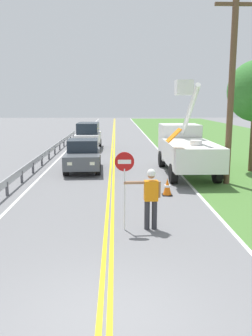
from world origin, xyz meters
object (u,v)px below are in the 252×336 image
object	(u,v)px
utility_bucket_truck	(185,147)
utility_pole_near	(231,87)
oncoming_sedan_nearest	(83,156)
oncoming_suv_second	(88,136)
traffic_cone_lead	(167,187)
flagger_worker	(151,195)
stop_sign_paddle	(124,173)

from	to	relation	value
utility_bucket_truck	utility_pole_near	bearing A→B (deg)	-61.59
oncoming_sedan_nearest	utility_pole_near	world-z (taller)	utility_pole_near
utility_bucket_truck	utility_pole_near	world-z (taller)	utility_pole_near
oncoming_suv_second	traffic_cone_lead	xyz separation A→B (m)	(4.28, -14.54, -0.72)
oncoming_sedan_nearest	traffic_cone_lead	world-z (taller)	oncoming_sedan_nearest
flagger_worker	oncoming_suv_second	world-z (taller)	oncoming_suv_second
utility_bucket_truck	utility_pole_near	size ratio (longest dim) A/B	0.81
stop_sign_paddle	utility_bucket_truck	size ratio (longest dim) A/B	0.34
oncoming_sedan_nearest	traffic_cone_lead	size ratio (longest dim) A/B	5.96
stop_sign_paddle	traffic_cone_lead	distance (m)	4.51
stop_sign_paddle	utility_bucket_truck	bearing A→B (deg)	68.03
flagger_worker	stop_sign_paddle	bearing A→B (deg)	-176.80
oncoming_sedan_nearest	oncoming_suv_second	size ratio (longest dim) A/B	0.90
stop_sign_paddle	utility_pole_near	xyz separation A→B (m)	(4.90, 5.92, 2.69)
oncoming_sedan_nearest	traffic_cone_lead	xyz separation A→B (m)	(3.88, -5.37, -0.50)
oncoming_sedan_nearest	utility_pole_near	bearing A→B (deg)	-25.64
traffic_cone_lead	utility_pole_near	bearing A→B (deg)	33.58
utility_pole_near	traffic_cone_lead	world-z (taller)	utility_pole_near
stop_sign_paddle	utility_pole_near	bearing A→B (deg)	50.41
flagger_worker	stop_sign_paddle	xyz separation A→B (m)	(-0.77, -0.04, 0.66)
stop_sign_paddle	utility_pole_near	world-z (taller)	utility_pole_near
utility_bucket_truck	traffic_cone_lead	distance (m)	5.08
oncoming_suv_second	utility_pole_near	distance (m)	14.88
utility_pole_near	oncoming_sedan_nearest	bearing A→B (deg)	154.36
oncoming_suv_second	utility_pole_near	size ratio (longest dim) A/B	0.55
traffic_cone_lead	flagger_worker	bearing A→B (deg)	-105.49
utility_bucket_truck	traffic_cone_lead	xyz separation A→B (m)	(-1.63, -4.69, -1.06)
flagger_worker	utility_bucket_truck	size ratio (longest dim) A/B	0.27
flagger_worker	oncoming_sedan_nearest	size ratio (longest dim) A/B	0.44
flagger_worker	oncoming_sedan_nearest	bearing A→B (deg)	107.00
oncoming_sedan_nearest	utility_pole_near	xyz separation A→B (m)	(6.95, -3.33, 3.56)
flagger_worker	oncoming_suv_second	distance (m)	18.66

